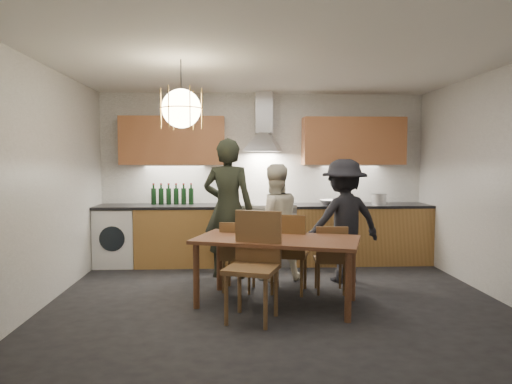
{
  "coord_description": "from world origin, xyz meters",
  "views": [
    {
      "loc": [
        -0.47,
        -4.87,
        1.57
      ],
      "look_at": [
        -0.2,
        0.4,
        1.2
      ],
      "focal_mm": 32.0,
      "sensor_mm": 36.0,
      "label": 1
    }
  ],
  "objects_px": {
    "stock_pot": "(379,199)",
    "chair_front": "(255,257)",
    "chair_back_left": "(237,252)",
    "wine_bottles": "(172,194)",
    "person_mid": "(274,222)",
    "mixing_bowl": "(330,202)",
    "person_left": "(228,208)",
    "dining_table": "(277,246)",
    "person_right": "(344,221)"
  },
  "relations": [
    {
      "from": "stock_pot",
      "to": "chair_front",
      "type": "bearing_deg",
      "value": -130.56
    },
    {
      "from": "chair_back_left",
      "to": "wine_bottles",
      "type": "xyz_separation_m",
      "value": [
        -0.97,
        1.58,
        0.57
      ]
    },
    {
      "from": "wine_bottles",
      "to": "stock_pot",
      "type": "bearing_deg",
      "value": -2.22
    },
    {
      "from": "person_mid",
      "to": "mixing_bowl",
      "type": "bearing_deg",
      "value": -148.46
    },
    {
      "from": "chair_back_left",
      "to": "person_left",
      "type": "height_order",
      "value": "person_left"
    },
    {
      "from": "dining_table",
      "to": "chair_back_left",
      "type": "bearing_deg",
      "value": 149.12
    },
    {
      "from": "chair_back_left",
      "to": "person_right",
      "type": "height_order",
      "value": "person_right"
    },
    {
      "from": "chair_front",
      "to": "person_mid",
      "type": "relative_size",
      "value": 0.7
    },
    {
      "from": "person_right",
      "to": "wine_bottles",
      "type": "height_order",
      "value": "person_right"
    },
    {
      "from": "chair_back_left",
      "to": "person_right",
      "type": "xyz_separation_m",
      "value": [
        1.38,
        0.43,
        0.31
      ]
    },
    {
      "from": "chair_front",
      "to": "wine_bottles",
      "type": "height_order",
      "value": "wine_bottles"
    },
    {
      "from": "chair_front",
      "to": "person_mid",
      "type": "bearing_deg",
      "value": 97.37
    },
    {
      "from": "chair_back_left",
      "to": "person_right",
      "type": "bearing_deg",
      "value": -149.94
    },
    {
      "from": "person_left",
      "to": "person_mid",
      "type": "height_order",
      "value": "person_left"
    },
    {
      "from": "person_left",
      "to": "wine_bottles",
      "type": "xyz_separation_m",
      "value": [
        -0.85,
        0.86,
        0.13
      ]
    },
    {
      "from": "dining_table",
      "to": "person_left",
      "type": "relative_size",
      "value": 1.03
    },
    {
      "from": "person_right",
      "to": "dining_table",
      "type": "bearing_deg",
      "value": 28.53
    },
    {
      "from": "person_left",
      "to": "person_right",
      "type": "relative_size",
      "value": 1.17
    },
    {
      "from": "person_mid",
      "to": "wine_bottles",
      "type": "height_order",
      "value": "person_mid"
    },
    {
      "from": "person_mid",
      "to": "person_right",
      "type": "relative_size",
      "value": 0.96
    },
    {
      "from": "dining_table",
      "to": "person_mid",
      "type": "xyz_separation_m",
      "value": [
        0.07,
        1.05,
        0.11
      ]
    },
    {
      "from": "dining_table",
      "to": "chair_back_left",
      "type": "distance_m",
      "value": 0.66
    },
    {
      "from": "person_right",
      "to": "stock_pot",
      "type": "relative_size",
      "value": 7.26
    },
    {
      "from": "stock_pot",
      "to": "wine_bottles",
      "type": "xyz_separation_m",
      "value": [
        -3.13,
        0.12,
        0.08
      ]
    },
    {
      "from": "person_right",
      "to": "wine_bottles",
      "type": "bearing_deg",
      "value": -41.26
    },
    {
      "from": "dining_table",
      "to": "mixing_bowl",
      "type": "bearing_deg",
      "value": 80.89
    },
    {
      "from": "chair_front",
      "to": "wine_bottles",
      "type": "distance_m",
      "value": 2.74
    },
    {
      "from": "chair_front",
      "to": "wine_bottles",
      "type": "xyz_separation_m",
      "value": [
        -1.13,
        2.46,
        0.45
      ]
    },
    {
      "from": "chair_front",
      "to": "stock_pot",
      "type": "bearing_deg",
      "value": 69.28
    },
    {
      "from": "person_right",
      "to": "person_mid",
      "type": "bearing_deg",
      "value": -24.12
    },
    {
      "from": "dining_table",
      "to": "stock_pot",
      "type": "xyz_separation_m",
      "value": [
        1.75,
        1.94,
        0.33
      ]
    },
    {
      "from": "person_mid",
      "to": "mixing_bowl",
      "type": "xyz_separation_m",
      "value": [
        0.92,
        0.86,
        0.18
      ]
    },
    {
      "from": "person_left",
      "to": "person_mid",
      "type": "xyz_separation_m",
      "value": [
        0.6,
        -0.15,
        -0.17
      ]
    },
    {
      "from": "dining_table",
      "to": "chair_back_left",
      "type": "xyz_separation_m",
      "value": [
        -0.42,
        0.48,
        -0.16
      ]
    },
    {
      "from": "person_left",
      "to": "stock_pot",
      "type": "distance_m",
      "value": 2.4
    },
    {
      "from": "person_mid",
      "to": "stock_pot",
      "type": "distance_m",
      "value": 1.91
    },
    {
      "from": "mixing_bowl",
      "to": "stock_pot",
      "type": "bearing_deg",
      "value": 2.16
    },
    {
      "from": "person_mid",
      "to": "person_right",
      "type": "height_order",
      "value": "person_right"
    },
    {
      "from": "person_mid",
      "to": "dining_table",
      "type": "bearing_deg",
      "value": 75.07
    },
    {
      "from": "person_mid",
      "to": "wine_bottles",
      "type": "bearing_deg",
      "value": -46.11
    },
    {
      "from": "chair_front",
      "to": "person_right",
      "type": "relative_size",
      "value": 0.67
    },
    {
      "from": "mixing_bowl",
      "to": "wine_bottles",
      "type": "xyz_separation_m",
      "value": [
        -2.37,
        0.15,
        0.12
      ]
    },
    {
      "from": "person_mid",
      "to": "mixing_bowl",
      "type": "height_order",
      "value": "person_mid"
    },
    {
      "from": "dining_table",
      "to": "chair_back_left",
      "type": "relative_size",
      "value": 2.27
    },
    {
      "from": "chair_front",
      "to": "mixing_bowl",
      "type": "relative_size",
      "value": 3.42
    },
    {
      "from": "person_right",
      "to": "wine_bottles",
      "type": "xyz_separation_m",
      "value": [
        -2.34,
        1.15,
        0.27
      ]
    },
    {
      "from": "person_mid",
      "to": "stock_pot",
      "type": "bearing_deg",
      "value": -163.64
    },
    {
      "from": "person_mid",
      "to": "stock_pot",
      "type": "xyz_separation_m",
      "value": [
        1.68,
        0.88,
        0.22
      ]
    },
    {
      "from": "person_left",
      "to": "mixing_bowl",
      "type": "height_order",
      "value": "person_left"
    },
    {
      "from": "chair_back_left",
      "to": "wine_bottles",
      "type": "distance_m",
      "value": 1.94
    }
  ]
}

